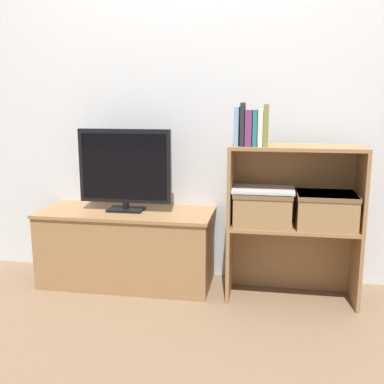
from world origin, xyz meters
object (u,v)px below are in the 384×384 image
object	(u,v)px
tv	(125,168)
book_ivory	(261,128)
book_charcoal	(243,124)
book_plum	(249,128)
book_skyblue	(237,126)
book_olive	(266,125)
storage_basket_left	(263,206)
book_teal	(255,128)
storage_basket_right	(326,209)
tv_stand	(127,247)
laptop	(263,189)

from	to	relation	value
tv	book_ivory	bearing A→B (deg)	-7.72
book_charcoal	book_plum	size ratio (longest dim) A/B	1.21
book_skyblue	book_olive	distance (m)	0.16
storage_basket_left	book_skyblue	bearing A→B (deg)	-166.46
book_skyblue	book_teal	world-z (taller)	book_skyblue
storage_basket_right	book_olive	bearing A→B (deg)	-173.92
book_ivory	book_skyblue	bearing A→B (deg)	180.00
tv_stand	storage_basket_left	world-z (taller)	storage_basket_left
tv_stand	book_teal	xyz separation A→B (m)	(0.80, -0.11, 0.77)
laptop	book_charcoal	bearing A→B (deg)	-163.18
book_teal	storage_basket_right	bearing A→B (deg)	5.22
storage_basket_left	storage_basket_right	distance (m)	0.35
book_olive	book_ivory	bearing A→B (deg)	-180.00
book_charcoal	book_teal	bearing A→B (deg)	0.00
book_charcoal	book_teal	world-z (taller)	book_charcoal
tv	storage_basket_right	size ratio (longest dim) A/B	1.76
book_teal	book_olive	xyz separation A→B (m)	(0.06, 0.00, 0.01)
tv_stand	storage_basket_right	bearing A→B (deg)	-3.63
book_olive	laptop	distance (m)	0.37
tv	storage_basket_left	size ratio (longest dim) A/B	1.76
book_teal	storage_basket_right	xyz separation A→B (m)	(0.41, 0.04, -0.45)
book_ivory	laptop	world-z (taller)	book_ivory
book_skyblue	book_olive	world-z (taller)	book_olive
book_charcoal	book_plum	bearing A→B (deg)	0.00
book_skyblue	book_teal	size ratio (longest dim) A/B	1.08
tv	book_plum	distance (m)	0.81
book_charcoal	book_ivory	bearing A→B (deg)	-0.00
tv_stand	book_teal	bearing A→B (deg)	-8.11
book_teal	storage_basket_right	distance (m)	0.61
book_ivory	book_olive	size ratio (longest dim) A/B	0.88
book_ivory	laptop	xyz separation A→B (m)	(0.02, 0.04, -0.35)
book_ivory	book_olive	distance (m)	0.03
book_ivory	book_olive	xyz separation A→B (m)	(0.03, 0.00, 0.01)
book_skyblue	laptop	bearing A→B (deg)	13.54
book_teal	book_ivory	size ratio (longest dim) A/B	0.99
book_ivory	book_charcoal	bearing A→B (deg)	180.00
book_plum	tv	bearing A→B (deg)	171.63
book_teal	book_skyblue	bearing A→B (deg)	180.00
tv	book_skyblue	bearing A→B (deg)	-9.15
book_olive	storage_basket_right	xyz separation A→B (m)	(0.35, 0.04, -0.47)
book_skyblue	storage_basket_right	world-z (taller)	book_skyblue
tv	storage_basket_left	xyz separation A→B (m)	(0.85, -0.07, -0.19)
book_skyblue	book_teal	distance (m)	0.10
storage_basket_right	book_charcoal	bearing A→B (deg)	-175.54
tv_stand	tv	xyz separation A→B (m)	(-0.00, -0.00, 0.51)
book_plum	book_olive	xyz separation A→B (m)	(0.09, 0.00, 0.02)
storage_basket_left	book_olive	bearing A→B (deg)	-82.58
book_teal	book_olive	bearing A→B (deg)	0.00
book_plum	laptop	bearing A→B (deg)	22.76
book_charcoal	laptop	size ratio (longest dim) A/B	0.68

